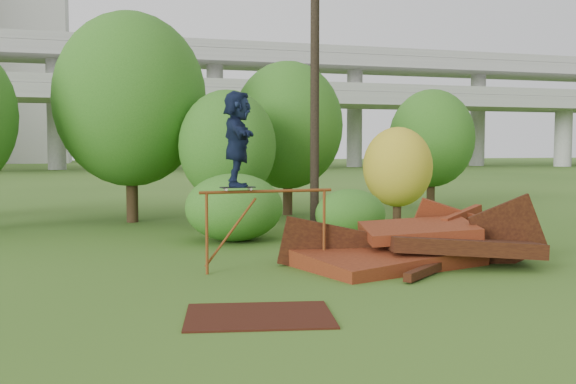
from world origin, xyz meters
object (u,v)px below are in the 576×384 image
object	(u,v)px
skater	(237,139)
utility_pole	(315,46)
flat_plate	(259,316)
scrap_pile	(416,248)

from	to	relation	value
skater	utility_pole	world-z (taller)	utility_pole
skater	flat_plate	xyz separation A→B (m)	(-0.41, -3.43, -2.67)
flat_plate	utility_pole	distance (m)	12.33
flat_plate	utility_pole	bearing A→B (deg)	66.88
skater	scrap_pile	bearing A→B (deg)	-82.96
scrap_pile	flat_plate	xyz separation A→B (m)	(-4.27, -3.21, -0.34)
skater	flat_plate	size ratio (longest dim) A/B	0.88
flat_plate	scrap_pile	bearing A→B (deg)	36.94
scrap_pile	utility_pole	distance (m)	8.69
scrap_pile	utility_pole	world-z (taller)	utility_pole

